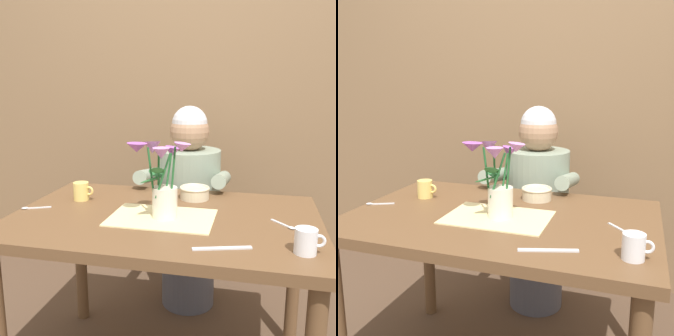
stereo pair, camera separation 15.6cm
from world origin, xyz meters
TOP-DOWN VIEW (x-y plane):
  - wood_panel_backdrop at (0.00, 1.05)m, footprint 4.00×0.10m
  - dining_table at (0.00, 0.00)m, footprint 1.20×0.80m
  - seated_person at (-0.01, 0.62)m, footprint 0.45×0.47m
  - striped_placemat at (0.00, -0.04)m, footprint 0.40×0.28m
  - flower_vase at (0.00, -0.04)m, footprint 0.26×0.19m
  - ceramic_bowl at (0.08, 0.25)m, footprint 0.14×0.14m
  - dinner_knife at (0.25, -0.28)m, footprint 0.19×0.07m
  - tea_cup at (-0.41, 0.12)m, footprint 0.09×0.07m
  - ceramic_mug at (0.51, -0.25)m, footprint 0.09×0.07m
  - spoon_0 at (-0.56, -0.05)m, footprint 0.11×0.06m
  - spoon_1 at (0.46, -0.02)m, footprint 0.09×0.10m

SIDE VIEW (x-z plane):
  - seated_person at x=-0.01m, z-range 0.00..1.13m
  - dining_table at x=0.00m, z-range 0.27..1.01m
  - striped_placemat at x=0.00m, z-range 0.74..0.74m
  - dinner_knife at x=0.25m, z-range 0.74..0.74m
  - spoon_0 at x=-0.56m, z-range 0.74..0.75m
  - spoon_1 at x=0.46m, z-range 0.74..0.75m
  - ceramic_bowl at x=0.08m, z-range 0.74..0.80m
  - tea_cup at x=-0.41m, z-range 0.74..0.82m
  - ceramic_mug at x=0.51m, z-range 0.74..0.82m
  - flower_vase at x=0.00m, z-range 0.74..1.04m
  - wood_panel_backdrop at x=0.00m, z-range 0.00..2.50m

